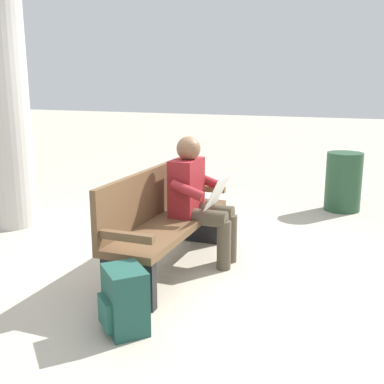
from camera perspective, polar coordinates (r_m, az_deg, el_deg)
The scene contains 6 objects.
ground_plane at distance 4.37m, azimuth -2.52°, elevation -9.16°, with size 40.00×40.00×0.00m, color #B7AD99.
bench_near at distance 4.25m, azimuth -3.46°, elevation -3.28°, with size 1.82×0.56×0.90m.
person_seated at distance 4.35m, azimuth 0.72°, elevation -0.55°, with size 0.58×0.59×1.18m.
backpack at distance 3.30m, azimuth -8.16°, elevation -12.79°, with size 0.40×0.41×0.45m.
support_pillar at distance 5.83m, azimuth -22.17°, elevation 12.73°, with size 0.60×0.60×3.43m, color #B2AFA8.
trash_bin at distance 6.51m, azimuth 17.77°, elevation 1.19°, with size 0.46×0.46×0.77m, color #23472D.
Camera 1 is at (3.63, 1.78, 1.65)m, focal length 44.28 mm.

